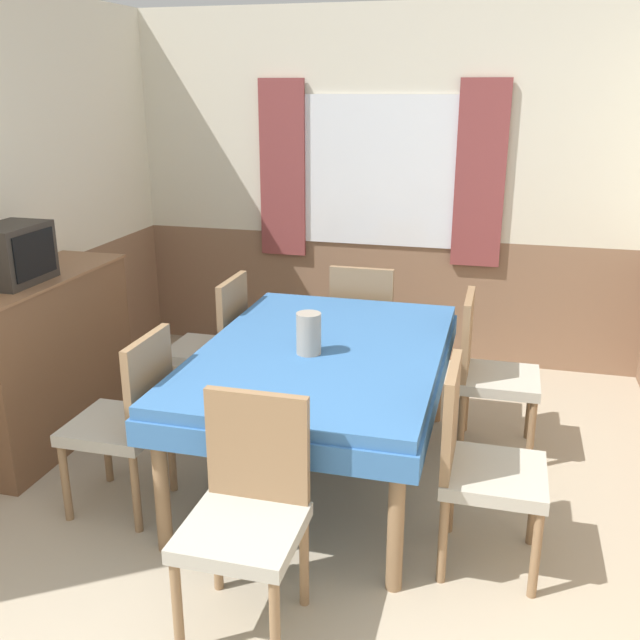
{
  "coord_description": "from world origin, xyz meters",
  "views": [
    {
      "loc": [
        0.9,
        -1.61,
        2.04
      ],
      "look_at": [
        0.01,
        1.76,
        0.9
      ],
      "focal_mm": 40.0,
      "sensor_mm": 36.0,
      "label": 1
    }
  ],
  "objects_px": {
    "chair_head_window": "(364,324)",
    "chair_right_near": "(479,460)",
    "sideboard": "(43,359)",
    "chair_left_far": "(215,343)",
    "vase": "(309,333)",
    "dining_table": "(322,365)",
    "chair_left_near": "(128,417)",
    "tv": "(12,254)",
    "chair_head_near": "(248,507)",
    "chair_right_far": "(488,368)"
  },
  "relations": [
    {
      "from": "chair_head_window",
      "to": "chair_right_near",
      "type": "height_order",
      "value": "same"
    },
    {
      "from": "sideboard",
      "to": "chair_left_far",
      "type": "bearing_deg",
      "value": 32.59
    },
    {
      "from": "chair_left_far",
      "to": "chair_right_near",
      "type": "distance_m",
      "value": 2.01
    },
    {
      "from": "chair_right_near",
      "to": "vase",
      "type": "distance_m",
      "value": 1.05
    },
    {
      "from": "vase",
      "to": "dining_table",
      "type": "bearing_deg",
      "value": 65.06
    },
    {
      "from": "chair_left_near",
      "to": "tv",
      "type": "bearing_deg",
      "value": 64.69
    },
    {
      "from": "chair_head_near",
      "to": "tv",
      "type": "distance_m",
      "value": 2.09
    },
    {
      "from": "chair_left_far",
      "to": "chair_right_near",
      "type": "xyz_separation_m",
      "value": [
        1.68,
        -1.09,
        0.0
      ]
    },
    {
      "from": "chair_head_window",
      "to": "tv",
      "type": "height_order",
      "value": "tv"
    },
    {
      "from": "chair_left_near",
      "to": "tv",
      "type": "distance_m",
      "value": 1.16
    },
    {
      "from": "chair_right_near",
      "to": "tv",
      "type": "height_order",
      "value": "tv"
    },
    {
      "from": "chair_left_far",
      "to": "chair_left_near",
      "type": "bearing_deg",
      "value": -180.0
    },
    {
      "from": "dining_table",
      "to": "chair_left_far",
      "type": "distance_m",
      "value": 1.01
    },
    {
      "from": "tv",
      "to": "vase",
      "type": "xyz_separation_m",
      "value": [
        1.66,
        0.04,
        -0.32
      ]
    },
    {
      "from": "chair_left_near",
      "to": "chair_head_near",
      "type": "relative_size",
      "value": 1.0
    },
    {
      "from": "vase",
      "to": "sideboard",
      "type": "bearing_deg",
      "value": 176.7
    },
    {
      "from": "chair_right_near",
      "to": "tv",
      "type": "distance_m",
      "value": 2.66
    },
    {
      "from": "chair_right_far",
      "to": "chair_head_near",
      "type": "bearing_deg",
      "value": -26.52
    },
    {
      "from": "dining_table",
      "to": "chair_left_near",
      "type": "bearing_deg",
      "value": -147.07
    },
    {
      "from": "chair_head_window",
      "to": "chair_right_near",
      "type": "bearing_deg",
      "value": -63.48
    },
    {
      "from": "sideboard",
      "to": "vase",
      "type": "xyz_separation_m",
      "value": [
        1.65,
        -0.1,
        0.34
      ]
    },
    {
      "from": "chair_right_near",
      "to": "sideboard",
      "type": "height_order",
      "value": "sideboard"
    },
    {
      "from": "chair_left_near",
      "to": "chair_right_near",
      "type": "bearing_deg",
      "value": -90.0
    },
    {
      "from": "chair_left_far",
      "to": "dining_table",
      "type": "bearing_deg",
      "value": -122.93
    },
    {
      "from": "chair_right_far",
      "to": "chair_right_near",
      "type": "height_order",
      "value": "same"
    },
    {
      "from": "chair_right_near",
      "to": "sideboard",
      "type": "bearing_deg",
      "value": -102.06
    },
    {
      "from": "chair_head_near",
      "to": "chair_head_window",
      "type": "bearing_deg",
      "value": -90.0
    },
    {
      "from": "chair_right_far",
      "to": "chair_head_near",
      "type": "height_order",
      "value": "same"
    },
    {
      "from": "chair_head_near",
      "to": "sideboard",
      "type": "height_order",
      "value": "sideboard"
    },
    {
      "from": "chair_head_window",
      "to": "sideboard",
      "type": "xyz_separation_m",
      "value": [
        -1.7,
        -1.14,
        0.01
      ]
    },
    {
      "from": "chair_right_near",
      "to": "chair_head_window",
      "type": "bearing_deg",
      "value": -153.48
    },
    {
      "from": "dining_table",
      "to": "chair_head_window",
      "type": "relative_size",
      "value": 2.0
    },
    {
      "from": "dining_table",
      "to": "tv",
      "type": "xyz_separation_m",
      "value": [
        -1.7,
        -0.14,
        0.53
      ]
    },
    {
      "from": "tv",
      "to": "chair_head_window",
      "type": "bearing_deg",
      "value": 36.99
    },
    {
      "from": "chair_head_near",
      "to": "vase",
      "type": "height_order",
      "value": "vase"
    },
    {
      "from": "chair_head_window",
      "to": "chair_left_far",
      "type": "bearing_deg",
      "value": -144.69
    },
    {
      "from": "chair_left_far",
      "to": "chair_head_near",
      "type": "height_order",
      "value": "same"
    },
    {
      "from": "chair_left_far",
      "to": "chair_right_near",
      "type": "relative_size",
      "value": 1.0
    },
    {
      "from": "chair_head_near",
      "to": "chair_right_near",
      "type": "distance_m",
      "value": 1.03
    },
    {
      "from": "chair_head_window",
      "to": "sideboard",
      "type": "height_order",
      "value": "sideboard"
    },
    {
      "from": "chair_head_near",
      "to": "chair_right_near",
      "type": "xyz_separation_m",
      "value": [
        0.84,
        0.6,
        0.0
      ]
    },
    {
      "from": "chair_head_near",
      "to": "vase",
      "type": "distance_m",
      "value": 1.1
    },
    {
      "from": "chair_head_window",
      "to": "chair_right_near",
      "type": "distance_m",
      "value": 1.89
    },
    {
      "from": "chair_left_near",
      "to": "vase",
      "type": "height_order",
      "value": "vase"
    },
    {
      "from": "tv",
      "to": "vase",
      "type": "bearing_deg",
      "value": 1.44
    },
    {
      "from": "chair_left_near",
      "to": "chair_head_window",
      "type": "distance_m",
      "value": 1.89
    },
    {
      "from": "tv",
      "to": "vase",
      "type": "distance_m",
      "value": 1.69
    },
    {
      "from": "chair_right_far",
      "to": "tv",
      "type": "distance_m",
      "value": 2.72
    },
    {
      "from": "chair_right_far",
      "to": "tv",
      "type": "relative_size",
      "value": 2.24
    },
    {
      "from": "tv",
      "to": "chair_head_near",
      "type": "bearing_deg",
      "value": -30.52
    }
  ]
}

